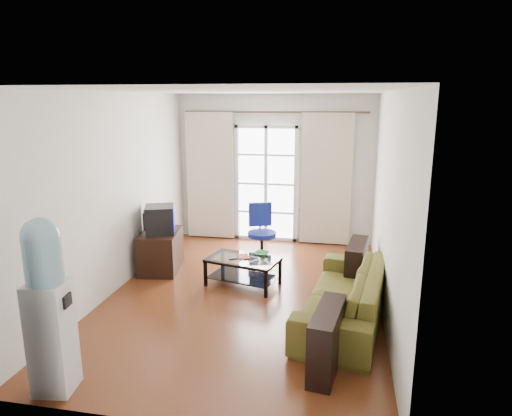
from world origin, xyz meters
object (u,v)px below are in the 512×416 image
(task_chair, at_px, (262,245))
(coffee_table, at_px, (243,268))
(water_cooler, at_px, (48,303))
(sofa, at_px, (344,294))
(crt_tv, at_px, (159,219))
(tv_stand, at_px, (161,251))

(task_chair, bearing_deg, coffee_table, -112.70)
(task_chair, bearing_deg, water_cooler, -126.54)
(coffee_table, height_order, task_chair, task_chair)
(sofa, height_order, water_cooler, water_cooler)
(sofa, relative_size, crt_tv, 4.03)
(coffee_table, distance_m, tv_stand, 1.44)
(crt_tv, bearing_deg, task_chair, 4.77)
(coffee_table, distance_m, task_chair, 1.04)
(water_cooler, bearing_deg, tv_stand, 86.79)
(coffee_table, bearing_deg, water_cooler, -113.21)
(sofa, relative_size, task_chair, 2.42)
(sofa, xyz_separation_m, crt_tv, (-2.81, 1.12, 0.50))
(sofa, xyz_separation_m, tv_stand, (-2.81, 1.14, -0.01))
(crt_tv, bearing_deg, tv_stand, 79.46)
(sofa, relative_size, water_cooler, 1.41)
(coffee_table, xyz_separation_m, water_cooler, (-1.15, -2.68, 0.59))
(coffee_table, relative_size, water_cooler, 0.68)
(sofa, bearing_deg, coffee_table, -110.37)
(tv_stand, height_order, water_cooler, water_cooler)
(tv_stand, distance_m, crt_tv, 0.51)
(crt_tv, bearing_deg, coffee_table, -34.28)
(coffee_table, xyz_separation_m, tv_stand, (-1.39, 0.36, 0.05))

